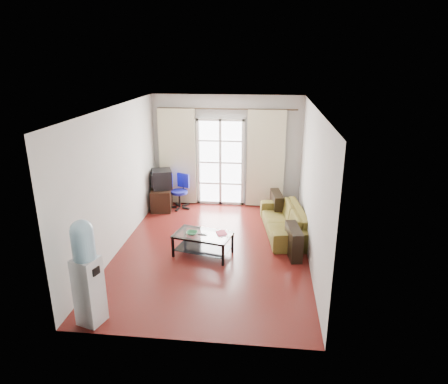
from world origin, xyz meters
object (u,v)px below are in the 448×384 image
object	(u,v)px
crt_tv	(161,179)
water_cooler	(87,271)
sofa	(284,221)
coffee_table	(203,241)
task_chair	(180,198)
tv_stand	(162,199)

from	to	relation	value
crt_tv	water_cooler	xyz separation A→B (m)	(0.15, -4.43, 0.06)
sofa	water_cooler	xyz separation A→B (m)	(-2.77, -3.29, 0.53)
coffee_table	task_chair	distance (m)	2.56
crt_tv	water_cooler	world-z (taller)	water_cooler
sofa	tv_stand	size ratio (longest dim) A/B	2.84
tv_stand	task_chair	distance (m)	0.45
tv_stand	task_chair	xyz separation A→B (m)	(0.43, 0.13, -0.02)
crt_tv	coffee_table	bearing A→B (deg)	-78.86
water_cooler	coffee_table	bearing A→B (deg)	77.51
crt_tv	water_cooler	bearing A→B (deg)	-108.13
task_chair	water_cooler	size ratio (longest dim) A/B	0.54
coffee_table	task_chair	world-z (taller)	task_chair
sofa	water_cooler	distance (m)	4.33
sofa	water_cooler	size ratio (longest dim) A/B	1.31
sofa	crt_tv	size ratio (longest dim) A/B	3.31
coffee_table	crt_tv	xyz separation A→B (m)	(-1.38, 2.28, 0.48)
coffee_table	water_cooler	size ratio (longest dim) A/B	0.74
sofa	water_cooler	bearing A→B (deg)	-48.55
sofa	task_chair	world-z (taller)	task_chair
task_chair	crt_tv	bearing A→B (deg)	-144.01
water_cooler	task_chair	bearing A→B (deg)	103.74
task_chair	sofa	bearing A→B (deg)	-3.01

